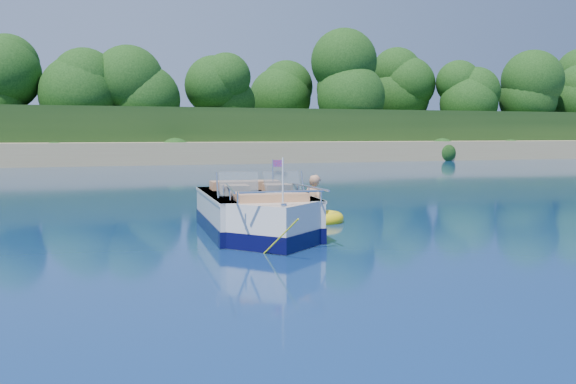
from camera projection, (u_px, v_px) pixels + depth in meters
The scene contains 6 objects.
ground at pixel (456, 264), 10.43m from camera, with size 160.00×160.00×0.00m, color #0B264E.
shoreline at pixel (123, 144), 70.34m from camera, with size 170.00×59.00×6.00m.
treeline at pixel (147, 88), 48.52m from camera, with size 150.00×7.12×8.19m.
motorboat at pixel (258, 217), 13.39m from camera, with size 2.36×5.76×1.92m.
tow_tube at pixel (318, 218), 15.35m from camera, with size 1.29×1.29×0.32m.
boy at pixel (312, 222), 15.38m from camera, with size 0.55×0.36×1.51m, color tan.
Camera 1 is at (-5.95, -8.82, 2.11)m, focal length 40.00 mm.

